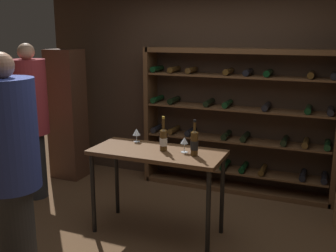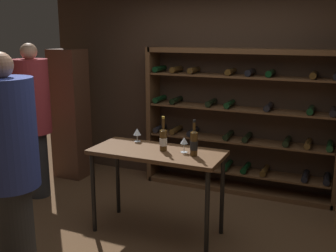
{
  "view_description": "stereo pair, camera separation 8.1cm",
  "coord_description": "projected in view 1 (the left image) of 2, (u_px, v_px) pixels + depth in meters",
  "views": [
    {
      "loc": [
        1.39,
        -3.28,
        2.02
      ],
      "look_at": [
        -0.08,
        0.25,
        1.12
      ],
      "focal_mm": 42.68,
      "sensor_mm": 36.0,
      "label": 1
    },
    {
      "loc": [
        1.47,
        -3.25,
        2.02
      ],
      "look_at": [
        -0.08,
        0.25,
        1.12
      ],
      "focal_mm": 42.68,
      "sensor_mm": 36.0,
      "label": 2
    }
  ],
  "objects": [
    {
      "name": "display_cabinet",
      "position": [
        67.0,
        115.0,
        5.55
      ],
      "size": [
        0.44,
        0.36,
        1.8
      ],
      "primitive_type": "cube",
      "color": "#4C2D1E",
      "rests_on": "ground"
    },
    {
      "name": "ground_plane",
      "position": [
        166.0,
        242.0,
        3.94
      ],
      "size": [
        9.6,
        9.6,
        0.0
      ],
      "primitive_type": "plane",
      "color": "brown"
    },
    {
      "name": "wine_bottle_gold_foil",
      "position": [
        194.0,
        143.0,
        3.74
      ],
      "size": [
        0.07,
        0.07,
        0.35
      ],
      "color": "#4C3314",
      "rests_on": "tasting_table"
    },
    {
      "name": "tasting_table",
      "position": [
        157.0,
        160.0,
        3.96
      ],
      "size": [
        1.32,
        0.58,
        0.88
      ],
      "color": "brown",
      "rests_on": "ground"
    },
    {
      "name": "wine_glass_stemmed_center",
      "position": [
        137.0,
        132.0,
        4.23
      ],
      "size": [
        0.08,
        0.08,
        0.14
      ],
      "color": "silver",
      "rests_on": "tasting_table"
    },
    {
      "name": "wine_rack",
      "position": [
        237.0,
        122.0,
        5.04
      ],
      "size": [
        2.44,
        0.32,
        1.83
      ],
      "color": "brown",
      "rests_on": "ground"
    },
    {
      "name": "person_guest_blue_shirt",
      "position": [
        9.0,
        160.0,
        3.14
      ],
      "size": [
        0.47,
        0.47,
        1.88
      ],
      "rotation": [
        0.0,
        0.0,
        -1.73
      ],
      "color": "#2C2C2C",
      "rests_on": "ground"
    },
    {
      "name": "person_host_in_suit",
      "position": [
        31.0,
        115.0,
        4.79
      ],
      "size": [
        0.41,
        0.41,
        1.9
      ],
      "rotation": [
        0.0,
        0.0,
        2.49
      ],
      "color": "#262626",
      "rests_on": "ground"
    },
    {
      "name": "back_wall",
      "position": [
        219.0,
        76.0,
        5.22
      ],
      "size": [
        5.08,
        0.1,
        2.92
      ],
      "primitive_type": "cube",
      "color": "#3D2B1E",
      "rests_on": "ground"
    },
    {
      "name": "wine_bottle_green_slim",
      "position": [
        163.0,
        139.0,
        3.9
      ],
      "size": [
        0.07,
        0.07,
        0.34
      ],
      "color": "#4C3314",
      "rests_on": "tasting_table"
    },
    {
      "name": "wine_glass_stemmed_right",
      "position": [
        184.0,
        141.0,
        3.85
      ],
      "size": [
        0.07,
        0.07,
        0.15
      ],
      "color": "silver",
      "rests_on": "tasting_table"
    }
  ]
}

